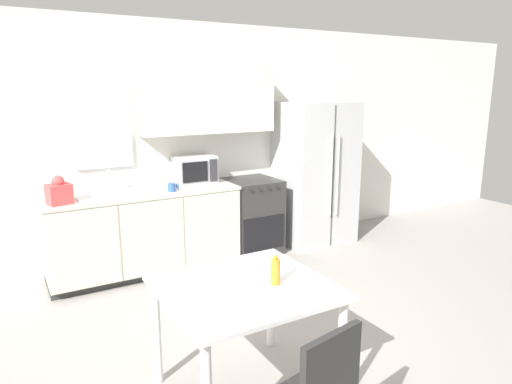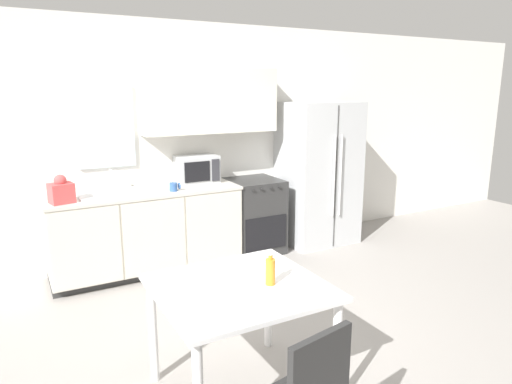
# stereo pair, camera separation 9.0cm
# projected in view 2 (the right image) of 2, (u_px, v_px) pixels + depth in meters

# --- Properties ---
(ground_plane) EXTENTS (12.00, 12.00, 0.00)m
(ground_plane) POSITION_uv_depth(u_px,v_px,m) (241.00, 333.00, 3.76)
(ground_plane) COLOR gray
(wall_back) EXTENTS (12.00, 0.38, 2.70)m
(wall_back) POSITION_uv_depth(u_px,v_px,m) (168.00, 137.00, 5.17)
(wall_back) COLOR silver
(wall_back) RESTS_ON ground_plane
(kitchen_counter) EXTENTS (2.03, 0.65, 0.91)m
(kitchen_counter) POSITION_uv_depth(u_px,v_px,m) (147.00, 231.00, 4.94)
(kitchen_counter) COLOR #333333
(kitchen_counter) RESTS_ON ground_plane
(oven_range) EXTENTS (0.62, 0.64, 0.90)m
(oven_range) POSITION_uv_depth(u_px,v_px,m) (254.00, 216.00, 5.56)
(oven_range) COLOR #2D2D2D
(oven_range) RESTS_ON ground_plane
(refrigerator) EXTENTS (0.91, 0.76, 1.80)m
(refrigerator) POSITION_uv_depth(u_px,v_px,m) (318.00, 173.00, 5.84)
(refrigerator) COLOR silver
(refrigerator) RESTS_ON ground_plane
(kitchen_sink) EXTENTS (0.73, 0.42, 0.23)m
(kitchen_sink) POSITION_uv_depth(u_px,v_px,m) (115.00, 192.00, 4.70)
(kitchen_sink) COLOR #B7BABC
(kitchen_sink) RESTS_ON kitchen_counter
(microwave) EXTENTS (0.46, 0.31, 0.31)m
(microwave) POSITION_uv_depth(u_px,v_px,m) (197.00, 169.00, 5.22)
(microwave) COLOR #B7BABC
(microwave) RESTS_ON kitchen_counter
(coffee_mug) EXTENTS (0.12, 0.08, 0.09)m
(coffee_mug) POSITION_uv_depth(u_px,v_px,m) (174.00, 187.00, 4.82)
(coffee_mug) COLOR #335999
(coffee_mug) RESTS_ON kitchen_counter
(grocery_bag_0) EXTENTS (0.24, 0.22, 0.27)m
(grocery_bag_0) POSITION_uv_depth(u_px,v_px,m) (61.00, 191.00, 4.31)
(grocery_bag_0) COLOR #D14C4C
(grocery_bag_0) RESTS_ON kitchen_counter
(dining_table) EXTENTS (1.02, 0.95, 0.77)m
(dining_table) POSITION_uv_depth(u_px,v_px,m) (240.00, 301.00, 2.87)
(dining_table) COLOR white
(dining_table) RESTS_ON ground_plane
(drink_bottle) EXTENTS (0.06, 0.06, 0.22)m
(drink_bottle) POSITION_uv_depth(u_px,v_px,m) (270.00, 271.00, 2.84)
(drink_bottle) COLOR orange
(drink_bottle) RESTS_ON dining_table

